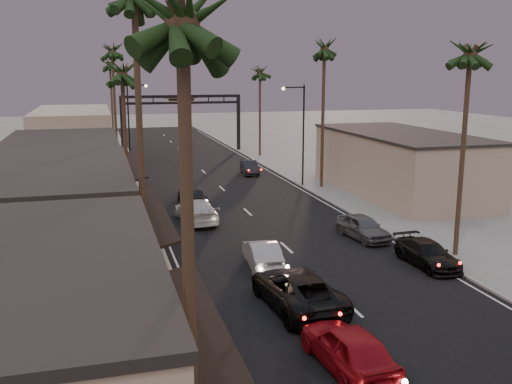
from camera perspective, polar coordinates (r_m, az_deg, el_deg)
ground at (r=44.76m, az=-1.81°, el=-1.14°), size 200.00×200.00×0.00m
road at (r=49.52m, az=-3.18°, el=0.13°), size 14.00×120.00×0.02m
sidewalk_left at (r=55.30m, az=-14.42°, el=1.07°), size 5.00×92.00×0.12m
sidewalk_right at (r=58.72m, az=4.44°, el=2.03°), size 5.00×92.00×0.12m
storefront_near at (r=16.37m, az=-24.23°, el=-15.89°), size 8.00×12.00×5.50m
storefront_mid at (r=29.44m, az=-20.31°, el=-3.31°), size 8.00×14.00×5.50m
storefront_far at (r=45.10m, az=-18.73°, el=1.58°), size 8.00×16.00×5.00m
storefront_dist at (r=67.80m, az=-17.78°, el=5.34°), size 8.00×20.00×6.00m
building_right at (r=49.42m, az=14.16°, el=2.70°), size 8.00×18.00×5.00m
arch at (r=73.24m, az=-7.47°, el=8.24°), size 15.20×0.40×7.27m
streetlight_right at (r=50.62m, az=4.47°, el=6.47°), size 2.13×0.30×9.00m
streetlight_left at (r=60.65m, az=-12.36°, el=7.13°), size 2.13×0.30×9.00m
palm_la at (r=11.57m, az=-7.44°, el=18.49°), size 3.20×3.20×13.20m
palm_lc at (r=38.41m, az=-13.29°, el=12.15°), size 3.20×3.20×12.20m
palm_ld at (r=57.44m, az=-14.23°, el=13.87°), size 3.20×3.20×14.20m
palm_ra at (r=32.46m, az=20.69°, el=13.54°), size 3.20×3.20×13.20m
palm_rb at (r=50.12m, az=6.87°, el=14.48°), size 3.20×3.20×14.20m
palm_rc at (r=69.01m, az=0.40°, el=12.22°), size 3.20×3.20×12.20m
palm_far at (r=80.41m, az=-14.43°, el=12.51°), size 3.20×3.20×13.20m
oncoming_red at (r=20.59m, az=9.26°, el=-15.09°), size 2.24×4.85×1.61m
oncoming_pickup at (r=25.25m, az=4.14°, el=-9.67°), size 3.12×6.10×1.65m
oncoming_silver at (r=30.21m, az=0.62°, el=-6.19°), size 1.89×4.44×1.42m
oncoming_white at (r=39.29m, az=-6.01°, el=-1.87°), size 2.64×5.55×1.56m
oncoming_dgrey at (r=44.69m, az=-6.39°, el=-0.27°), size 2.00×4.37×1.45m
curbside_black at (r=31.71m, az=16.77°, el=-5.93°), size 2.00×4.62×1.32m
curbside_grey at (r=35.77m, az=10.65°, el=-3.47°), size 2.28×4.54×1.48m
curbside_far at (r=57.33m, az=-0.65°, el=2.46°), size 1.89×4.31×1.38m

